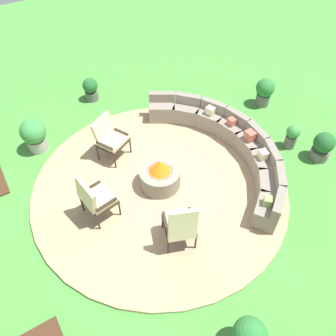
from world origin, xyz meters
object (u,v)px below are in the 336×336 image
(curved_stone_bench, at_px, (228,143))
(potted_plant_0, at_px, (34,134))
(lounge_chair_front_left, at_px, (110,137))
(lounge_chair_front_right, at_px, (94,198))
(potted_plant_1, at_px, (91,89))
(potted_plant_4, at_px, (323,146))
(potted_plant_2, at_px, (249,336))
(fire_pit, at_px, (160,176))
(potted_plant_3, at_px, (292,136))
(lounge_chair_back_left, at_px, (180,225))
(potted_plant_5, at_px, (265,91))

(curved_stone_bench, bearing_deg, potted_plant_0, -123.56)
(lounge_chair_front_left, relative_size, lounge_chair_front_right, 0.95)
(curved_stone_bench, relative_size, potted_plant_1, 6.96)
(lounge_chair_front_left, height_order, potted_plant_4, lounge_chair_front_left)
(potted_plant_2, bearing_deg, potted_plant_1, 175.92)
(fire_pit, bearing_deg, curved_stone_bench, 91.52)
(potted_plant_2, bearing_deg, fire_pit, 171.47)
(potted_plant_0, bearing_deg, curved_stone_bench, 56.44)
(curved_stone_bench, xyz_separation_m, potted_plant_2, (3.44, -2.34, 0.04))
(lounge_chair_front_left, bearing_deg, potted_plant_4, 121.03)
(lounge_chair_front_right, xyz_separation_m, potted_plant_4, (1.13, 5.03, -0.24))
(potted_plant_0, height_order, potted_plant_2, potted_plant_0)
(potted_plant_4, bearing_deg, lounge_chair_front_left, -122.08)
(lounge_chair_front_left, distance_m, potted_plant_3, 4.24)
(lounge_chair_front_left, height_order, lounge_chair_front_right, lounge_chair_front_right)
(fire_pit, relative_size, potted_plant_3, 1.40)
(lounge_chair_front_left, distance_m, lounge_chair_back_left, 2.77)
(curved_stone_bench, bearing_deg, potted_plant_2, -34.30)
(fire_pit, relative_size, potted_plant_2, 1.22)
(potted_plant_4, bearing_deg, potted_plant_5, 172.31)
(fire_pit, relative_size, lounge_chair_front_right, 0.80)
(potted_plant_1, relative_size, potted_plant_4, 0.90)
(fire_pit, distance_m, potted_plant_4, 3.77)
(lounge_chair_front_left, bearing_deg, potted_plant_3, 126.21)
(lounge_chair_front_right, xyz_separation_m, potted_plant_3, (0.50, 4.73, -0.27))
(potted_plant_5, bearing_deg, potted_plant_0, -104.09)
(curved_stone_bench, bearing_deg, potted_plant_4, 54.66)
(lounge_chair_front_right, height_order, potted_plant_4, lounge_chair_front_right)
(curved_stone_bench, bearing_deg, potted_plant_1, -153.57)
(lounge_chair_front_left, xyz_separation_m, potted_plant_3, (1.92, 3.77, -0.26))
(potted_plant_0, relative_size, potted_plant_5, 1.07)
(lounge_chair_front_right, bearing_deg, lounge_chair_back_left, 27.72)
(fire_pit, bearing_deg, potted_plant_0, -143.17)
(lounge_chair_front_right, bearing_deg, curved_stone_bench, 81.81)
(lounge_chair_back_left, relative_size, potted_plant_1, 1.74)
(lounge_chair_front_left, xyz_separation_m, lounge_chair_front_right, (1.42, -0.96, 0.01))
(potted_plant_0, xyz_separation_m, potted_plant_4, (3.71, 5.47, -0.08))
(lounge_chair_front_left, height_order, potted_plant_5, lounge_chair_front_left)
(lounge_chair_front_left, xyz_separation_m, potted_plant_1, (-2.38, 0.49, -0.26))
(potted_plant_4, bearing_deg, lounge_chair_back_left, -86.89)
(lounge_chair_front_right, relative_size, potted_plant_3, 1.75)
(potted_plant_1, height_order, potted_plant_3, potted_plant_1)
(fire_pit, relative_size, lounge_chair_back_left, 0.77)
(lounge_chair_front_right, height_order, potted_plant_2, lounge_chair_front_right)
(lounge_chair_front_left, relative_size, potted_plant_3, 1.66)
(curved_stone_bench, height_order, potted_plant_4, curved_stone_bench)
(curved_stone_bench, xyz_separation_m, lounge_chair_back_left, (1.45, -2.24, 0.28))
(curved_stone_bench, height_order, potted_plant_5, potted_plant_5)
(lounge_chair_back_left, relative_size, potted_plant_4, 1.57)
(potted_plant_0, relative_size, potted_plant_4, 1.17)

